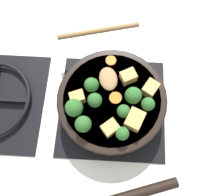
{
  "coord_description": "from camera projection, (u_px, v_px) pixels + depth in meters",
  "views": [
    {
      "loc": [
        -0.18,
        -0.01,
        0.63
      ],
      "look_at": [
        0.0,
        0.0,
        0.09
      ],
      "focal_mm": 35.0,
      "sensor_mm": 36.0,
      "label": 1
    }
  ],
  "objects": [
    {
      "name": "tofu_cube_east_chunk",
      "position": [
        135.0,
        120.0,
        0.53
      ],
      "size": [
        0.06,
        0.05,
        0.04
      ],
      "primitive_type": "cube",
      "rotation": [
        0.0,
        0.0,
        2.74
      ],
      "color": "tan",
      "rests_on": "skillet_pan"
    },
    {
      "name": "broccoli_floret_west_rim",
      "position": [
        124.0,
        111.0,
        0.53
      ],
      "size": [
        0.03,
        0.03,
        0.04
      ],
      "color": "#709956",
      "rests_on": "skillet_pan"
    },
    {
      "name": "carrot_slice_near_center",
      "position": [
        115.0,
        99.0,
        0.57
      ],
      "size": [
        0.03,
        0.03,
        0.01
      ],
      "primitive_type": "cylinder",
      "color": "orange",
      "rests_on": "skillet_pan"
    },
    {
      "name": "broccoli_floret_east_rim",
      "position": [
        92.0,
        85.0,
        0.55
      ],
      "size": [
        0.04,
        0.04,
        0.04
      ],
      "color": "#709956",
      "rests_on": "skillet_pan"
    },
    {
      "name": "tofu_cube_west_chunk",
      "position": [
        77.0,
        98.0,
        0.55
      ],
      "size": [
        0.04,
        0.04,
        0.03
      ],
      "primitive_type": "cube",
      "rotation": [
        0.0,
        0.0,
        5.08
      ],
      "color": "tan",
      "rests_on": "skillet_pan"
    },
    {
      "name": "tofu_cube_center_large",
      "position": [
        128.0,
        77.0,
        0.57
      ],
      "size": [
        0.05,
        0.05,
        0.03
      ],
      "primitive_type": "cube",
      "rotation": [
        0.0,
        0.0,
        5.19
      ],
      "color": "tan",
      "rests_on": "skillet_pan"
    },
    {
      "name": "ground_plane",
      "position": [
        112.0,
        107.0,
        0.65
      ],
      "size": [
        2.4,
        2.4,
        0.0
      ],
      "primitive_type": "plane",
      "color": "white"
    },
    {
      "name": "broccoli_floret_small_inner",
      "position": [
        74.0,
        108.0,
        0.53
      ],
      "size": [
        0.04,
        0.04,
        0.05
      ],
      "color": "#709956",
      "rests_on": "skillet_pan"
    },
    {
      "name": "front_burner_grate",
      "position": [
        112.0,
        106.0,
        0.64
      ],
      "size": [
        0.31,
        0.31,
        0.03
      ],
      "color": "black",
      "rests_on": "ground_plane"
    },
    {
      "name": "broccoli_floret_north_edge",
      "position": [
        83.0,
        124.0,
        0.52
      ],
      "size": [
        0.04,
        0.04,
        0.05
      ],
      "color": "#709956",
      "rests_on": "skillet_pan"
    },
    {
      "name": "wooden_spoon",
      "position": [
        103.0,
        50.0,
        0.61
      ],
      "size": [
        0.22,
        0.23,
        0.02
      ],
      "color": "#A87A4C",
      "rests_on": "skillet_pan"
    },
    {
      "name": "broccoli_floret_mid_floret",
      "position": [
        148.0,
        104.0,
        0.54
      ],
      "size": [
        0.03,
        0.03,
        0.04
      ],
      "color": "#709956",
      "rests_on": "skillet_pan"
    },
    {
      "name": "broccoli_floret_south_cluster",
      "position": [
        133.0,
        96.0,
        0.54
      ],
      "size": [
        0.04,
        0.04,
        0.05
      ],
      "color": "#709956",
      "rests_on": "skillet_pan"
    },
    {
      "name": "skillet_pan",
      "position": [
        112.0,
        102.0,
        0.59
      ],
      "size": [
        0.41,
        0.31,
        0.06
      ],
      "color": "black",
      "rests_on": "front_burner_grate"
    },
    {
      "name": "tofu_cube_near_handle",
      "position": [
        110.0,
        128.0,
        0.53
      ],
      "size": [
        0.05,
        0.05,
        0.03
      ],
      "primitive_type": "cube",
      "rotation": [
        0.0,
        0.0,
        5.4
      ],
      "color": "tan",
      "rests_on": "skillet_pan"
    },
    {
      "name": "broccoli_floret_center_top",
      "position": [
        95.0,
        100.0,
        0.54
      ],
      "size": [
        0.04,
        0.04,
        0.04
      ],
      "color": "#709956",
      "rests_on": "skillet_pan"
    },
    {
      "name": "broccoli_floret_near_spoon",
      "position": [
        122.0,
        134.0,
        0.52
      ],
      "size": [
        0.03,
        0.03,
        0.04
      ],
      "color": "#709956",
      "rests_on": "skillet_pan"
    },
    {
      "name": "carrot_slice_orange_thin",
      "position": [
        111.0,
        61.0,
        0.6
      ],
      "size": [
        0.03,
        0.03,
        0.01
      ],
      "primitive_type": "cylinder",
      "color": "orange",
      "rests_on": "skillet_pan"
    },
    {
      "name": "tofu_cube_back_piece",
      "position": [
        150.0,
        89.0,
        0.56
      ],
      "size": [
        0.05,
        0.05,
        0.03
      ],
      "primitive_type": "cube",
      "rotation": [
        0.0,
        0.0,
        5.73
      ],
      "color": "tan",
      "rests_on": "skillet_pan"
    }
  ]
}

